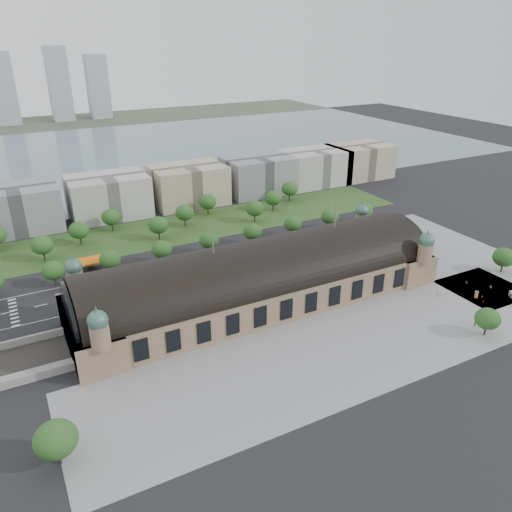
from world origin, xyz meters
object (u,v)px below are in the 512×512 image
bus_west (204,278)px  bus_east (282,257)px  bus_mid (232,266)px  pedestrian_0 (438,294)px  parked_car_3 (126,305)px  parked_car_4 (135,303)px  parked_car_1 (98,309)px  traffic_car_5 (309,244)px  pedestrian_2 (467,282)px  pedestrian_5 (491,286)px  parked_car_5 (125,305)px  pedestrian_3 (483,302)px  traffic_car_4 (252,264)px  pedestrian_4 (475,324)px  parked_car_6 (146,296)px  parked_car_2 (123,301)px  traffic_car_3 (162,273)px  petrol_station (92,261)px  traffic_car_6 (352,245)px  parked_car_0 (77,317)px  advertising_column (476,295)px  pedestrian_1 (482,297)px

bus_west → bus_east: bearing=-84.8°
bus_west → bus_mid: 16.74m
bus_west → pedestrian_0: bus_west is taller
parked_car_3 → parked_car_4: bearing=67.3°
parked_car_1 → pedestrian_0: pedestrian_0 is taller
traffic_car_5 → pedestrian_2: bearing=-144.8°
pedestrian_5 → parked_car_5: bearing=-121.9°
pedestrian_2 → pedestrian_0: bearing=76.0°
parked_car_1 → pedestrian_3: pedestrian_3 is taller
traffic_car_4 → parked_car_3: traffic_car_4 is taller
parked_car_1 → pedestrian_2: (146.63, -52.28, 0.21)m
pedestrian_2 → pedestrian_4: bearing=116.7°
traffic_car_5 → pedestrian_5: pedestrian_5 is taller
traffic_car_4 → parked_car_6: bearing=-79.4°
traffic_car_5 → parked_car_2: bearing=105.6°
parked_car_2 → pedestrian_4: 136.73m
parked_car_2 → bus_west: 35.97m
parked_car_2 → parked_car_6: (9.42, 0.00, -0.13)m
traffic_car_3 → parked_car_2: (-21.90, -17.59, 0.10)m
petrol_station → pedestrian_4: bearing=-46.0°
pedestrian_4 → parked_car_3: bearing=-96.2°
pedestrian_5 → parked_car_4: bearing=-122.4°
bus_west → bus_east: bus_west is taller
petrol_station → traffic_car_5: petrol_station is taller
parked_car_2 → bus_mid: bus_mid is taller
traffic_car_4 → traffic_car_6: bearing=89.3°
parked_car_0 → parked_car_2: 19.45m
advertising_column → traffic_car_4: bearing=133.5°
pedestrian_0 → pedestrian_2: bearing=-17.7°
bus_east → advertising_column: advertising_column is taller
pedestrian_2 → parked_car_4: bearing=50.3°
parked_car_6 → advertising_column: (120.42, -64.38, 0.88)m
traffic_car_3 → bus_west: bearing=-134.4°
bus_east → petrol_station: bearing=62.4°
parked_car_2 → parked_car_3: 3.98m
parked_car_3 → parked_car_4: 3.62m
parked_car_0 → pedestrian_3: size_ratio=2.27×
pedestrian_1 → pedestrian_3: (-3.34, -3.30, 0.13)m
bus_west → pedestrian_2: 114.77m
pedestrian_1 → pedestrian_5: pedestrian_1 is taller
petrol_station → parked_car_2: 40.55m
parked_car_3 → bus_west: bearing=77.1°
pedestrian_1 → pedestrian_2: size_ratio=0.84×
pedestrian_1 → pedestrian_5: (10.72, 4.47, -0.03)m
traffic_car_3 → parked_car_0: parked_car_0 is taller
traffic_car_5 → bus_east: 23.37m
pedestrian_3 → parked_car_2: bearing=-12.5°
parked_car_0 → parked_car_1: bearing=65.2°
parked_car_5 → parked_car_0: bearing=-123.1°
petrol_station → parked_car_4: (7.69, -44.28, -2.20)m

